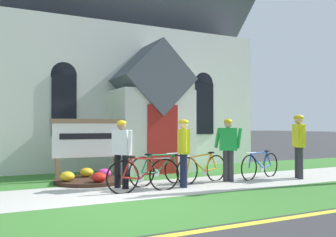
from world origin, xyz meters
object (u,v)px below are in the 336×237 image
(cyclist_in_yellow_jersey, at_px, (122,149))
(church_sign, at_px, (88,140))
(cyclist_in_blue_jersey, at_px, (299,141))
(cyclist_in_white_jersey, at_px, (228,145))
(bicycle_yellow, at_px, (202,169))
(roadside_conifer, at_px, (193,51))
(bicycle_green, at_px, (260,165))
(bicycle_blue, at_px, (144,175))
(cyclist_in_green_jersey, at_px, (184,148))
(bicycle_silver, at_px, (159,169))

(cyclist_in_yellow_jersey, bearing_deg, church_sign, 102.14)
(church_sign, bearing_deg, cyclist_in_blue_jersey, -24.24)
(cyclist_in_white_jersey, bearing_deg, cyclist_in_blue_jersey, -12.39)
(bicycle_yellow, bearing_deg, roadside_conifer, 61.55)
(bicycle_yellow, height_order, cyclist_in_white_jersey, cyclist_in_white_jersey)
(bicycle_green, bearing_deg, cyclist_in_blue_jersey, -29.47)
(cyclist_in_yellow_jersey, height_order, roadside_conifer, roadside_conifer)
(cyclist_in_yellow_jersey, bearing_deg, bicycle_blue, -66.53)
(cyclist_in_green_jersey, bearing_deg, cyclist_in_blue_jersey, -2.58)
(bicycle_silver, distance_m, cyclist_in_yellow_jersey, 1.15)
(church_sign, bearing_deg, bicycle_silver, -49.48)
(church_sign, height_order, bicycle_blue, church_sign)
(bicycle_yellow, height_order, cyclist_in_blue_jersey, cyclist_in_blue_jersey)
(cyclist_in_blue_jersey, distance_m, cyclist_in_yellow_jersey, 4.97)
(bicycle_green, relative_size, bicycle_silver, 0.95)
(bicycle_yellow, relative_size, cyclist_in_green_jersey, 1.05)
(bicycle_silver, xyz_separation_m, cyclist_in_blue_jersey, (3.90, -0.76, 0.67))
(cyclist_in_blue_jersey, distance_m, roadside_conifer, 8.02)
(church_sign, height_order, cyclist_in_white_jersey, same)
(bicycle_green, relative_size, bicycle_yellow, 0.99)
(cyclist_in_yellow_jersey, xyz_separation_m, cyclist_in_white_jersey, (2.87, -0.23, 0.04))
(cyclist_in_yellow_jersey, bearing_deg, cyclist_in_blue_jersey, -7.89)
(bicycle_green, height_order, cyclist_in_green_jersey, cyclist_in_green_jersey)
(cyclist_in_green_jersey, bearing_deg, cyclist_in_white_jersey, 10.94)
(church_sign, bearing_deg, bicycle_yellow, -35.43)
(bicycle_blue, height_order, cyclist_in_white_jersey, cyclist_in_white_jersey)
(cyclist_in_blue_jersey, height_order, cyclist_in_yellow_jersey, cyclist_in_blue_jersey)
(bicycle_green, height_order, roadside_conifer, roadside_conifer)
(bicycle_green, distance_m, bicycle_silver, 2.99)
(bicycle_yellow, bearing_deg, bicycle_green, -2.11)
(church_sign, distance_m, bicycle_silver, 2.24)
(cyclist_in_blue_jersey, relative_size, roadside_conifer, 0.24)
(bicycle_blue, bearing_deg, roadside_conifer, 52.55)
(cyclist_in_blue_jersey, relative_size, cyclist_in_white_jersey, 1.07)
(church_sign, bearing_deg, bicycle_green, -23.08)
(bicycle_silver, bearing_deg, cyclist_in_yellow_jersey, -175.36)
(bicycle_blue, height_order, cyclist_in_green_jersey, cyclist_in_green_jersey)
(bicycle_green, bearing_deg, bicycle_yellow, 177.89)
(bicycle_blue, bearing_deg, bicycle_silver, 45.23)
(bicycle_yellow, bearing_deg, cyclist_in_green_jersey, -151.56)
(bicycle_blue, distance_m, cyclist_in_blue_jersey, 4.68)
(cyclist_in_white_jersey, bearing_deg, bicycle_blue, -170.70)
(cyclist_in_blue_jersey, xyz_separation_m, roadside_conifer, (0.72, 7.02, 3.81))
(cyclist_in_white_jersey, bearing_deg, bicycle_yellow, 169.16)
(church_sign, distance_m, cyclist_in_white_jersey, 3.77)
(church_sign, bearing_deg, roadside_conifer, 37.68)
(bicycle_yellow, bearing_deg, cyclist_in_white_jersey, -10.84)
(bicycle_silver, bearing_deg, bicycle_yellow, -8.84)
(bicycle_yellow, bearing_deg, bicycle_blue, -163.34)
(church_sign, relative_size, cyclist_in_yellow_jersey, 1.24)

